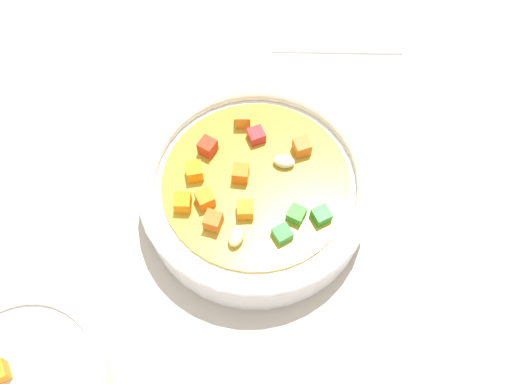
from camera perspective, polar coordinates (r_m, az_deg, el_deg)
The scene contains 4 objects.
ground_plane at distance 55.72cm, azimuth -0.00°, elevation -1.63°, with size 140.00×140.00×2.00cm, color #BAB2A0.
soup_bowl_main at distance 52.18cm, azimuth -0.02°, elevation 0.20°, with size 21.20×21.20×6.21cm.
spoon at distance 65.06cm, azimuth 3.81°, elevation 14.15°, with size 7.66×22.94×0.85cm.
side_bowl_small at distance 50.88cm, azimuth -21.82°, elevation -17.00°, with size 13.30×13.30×5.36cm.
Camera 1 is at (22.69, 6.82, 49.44)cm, focal length 40.10 mm.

